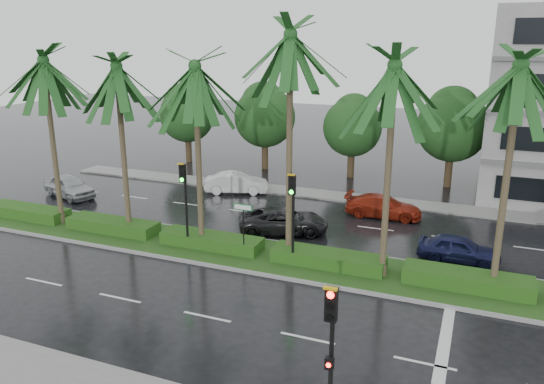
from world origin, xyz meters
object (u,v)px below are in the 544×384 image
at_px(car_silver, 69,186).
at_px(car_darkgrey, 284,221).
at_px(car_red, 383,206).
at_px(car_white, 236,183).
at_px(street_sign, 243,217).
at_px(signal_near, 330,355).
at_px(signal_median_left, 184,193).
at_px(car_blue, 459,249).

distance_m(car_silver, car_darkgrey, 15.52).
xyz_separation_m(car_darkgrey, car_red, (4.50, 4.66, -0.02)).
bearing_deg(car_white, street_sign, -172.11).
bearing_deg(signal_near, street_sign, 125.34).
relative_size(signal_near, street_sign, 1.68).
height_order(street_sign, car_red, street_sign).
xyz_separation_m(car_silver, car_white, (9.83, 4.98, -0.03)).
relative_size(signal_median_left, car_silver, 1.03).
distance_m(car_silver, car_white, 11.02).
relative_size(street_sign, car_red, 0.59).
bearing_deg(street_sign, car_silver, 161.55).
bearing_deg(car_white, car_silver, 97.42).
relative_size(car_darkgrey, car_red, 1.08).
xyz_separation_m(signal_near, street_sign, (-7.00, 9.87, -0.38)).
bearing_deg(car_blue, car_red, 42.19).
relative_size(car_red, car_blue, 1.18).
height_order(signal_near, car_red, signal_near).
bearing_deg(car_red, street_sign, 148.55).
relative_size(car_white, car_blue, 1.13).
height_order(car_white, car_red, car_white).
distance_m(car_darkgrey, car_blue, 9.02).
height_order(signal_near, car_silver, signal_near).
distance_m(street_sign, car_darkgrey, 4.33).
xyz_separation_m(signal_near, car_white, (-12.16, 19.86, -1.81)).
relative_size(signal_near, car_red, 0.99).
height_order(car_silver, car_red, car_silver).
height_order(signal_median_left, car_silver, signal_median_left).
xyz_separation_m(street_sign, car_darkgrey, (0.50, 4.05, -1.46)).
height_order(car_darkgrey, car_blue, car_darkgrey).
xyz_separation_m(signal_near, car_red, (-2.00, 18.58, -1.86)).
height_order(signal_near, signal_median_left, signal_median_left).
relative_size(car_silver, car_darkgrey, 0.88).
height_order(street_sign, car_darkgrey, street_sign).
bearing_deg(signal_median_left, car_silver, 156.62).
xyz_separation_m(signal_near, signal_median_left, (-10.00, 9.69, 0.49)).
bearing_deg(car_red, signal_near, -175.44).
distance_m(street_sign, car_red, 10.15).
distance_m(car_darkgrey, car_red, 6.48).
bearing_deg(street_sign, signal_median_left, -176.53).
height_order(car_red, car_blue, car_red).
distance_m(car_white, car_blue, 16.02).
xyz_separation_m(street_sign, car_blue, (9.50, 3.52, -1.49)).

